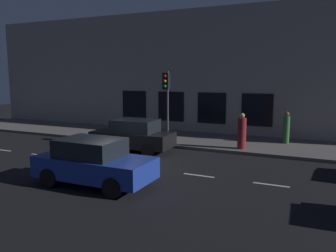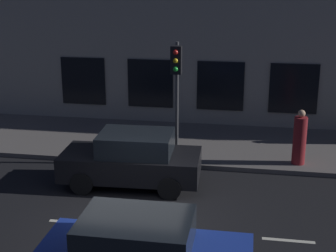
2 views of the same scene
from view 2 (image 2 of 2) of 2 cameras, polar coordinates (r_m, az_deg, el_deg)
The scene contains 7 objects.
ground_plane at distance 12.53m, azimuth -3.62°, elevation -11.32°, with size 60.00×60.00×0.00m, color black.
sidewalk at distance 18.14m, azimuth 0.89°, elevation -1.86°, with size 4.50×32.00×0.15m.
building_facade at distance 19.80m, azimuth 2.11°, elevation 10.98°, with size 0.65×32.00×7.74m.
lane_centre_line at distance 12.35m, azimuth 0.99°, elevation -11.70°, with size 0.12×27.20×0.01m.
traffic_light at distance 15.35m, azimuth 0.95°, elevation 5.79°, with size 0.45×0.32×3.77m.
parked_car_0 at distance 14.56m, azimuth -4.04°, elevation -3.74°, with size 1.96×4.01×1.58m.
pedestrian_0 at distance 16.24m, azimuth 14.55°, elevation -1.46°, with size 0.58×0.58×1.74m.
Camera 2 is at (-10.71, -2.63, 5.93)m, focal length 54.33 mm.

